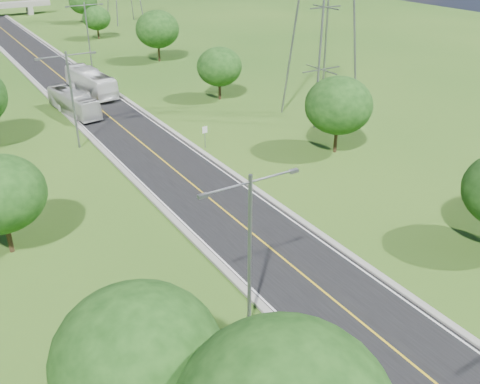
# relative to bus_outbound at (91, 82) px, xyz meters

# --- Properties ---
(ground) EXTENTS (260.00, 260.00, 0.00)m
(ground) POSITION_rel_bus_outbound_xyz_m (-1.23, -3.16, -1.70)
(ground) COLOR #234D15
(ground) RESTS_ON ground
(road) EXTENTS (8.00, 150.00, 0.06)m
(road) POSITION_rel_bus_outbound_xyz_m (-1.23, 2.84, -1.67)
(road) COLOR black
(road) RESTS_ON ground
(curb_left) EXTENTS (0.50, 150.00, 0.22)m
(curb_left) POSITION_rel_bus_outbound_xyz_m (-5.48, 2.84, -1.59)
(curb_left) COLOR gray
(curb_left) RESTS_ON ground
(curb_right) EXTENTS (0.50, 150.00, 0.22)m
(curb_right) POSITION_rel_bus_outbound_xyz_m (3.02, 2.84, -1.59)
(curb_right) COLOR gray
(curb_right) RESTS_ON ground
(speed_limit_sign) EXTENTS (0.55, 0.09, 2.40)m
(speed_limit_sign) POSITION_rel_bus_outbound_xyz_m (3.97, -25.17, -0.10)
(speed_limit_sign) COLOR slate
(speed_limit_sign) RESTS_ON ground
(streetlight_near_left) EXTENTS (5.90, 0.25, 10.00)m
(streetlight_near_left) POSITION_rel_bus_outbound_xyz_m (-7.23, -51.16, 4.25)
(streetlight_near_left) COLOR slate
(streetlight_near_left) RESTS_ON ground
(streetlight_mid_left) EXTENTS (5.90, 0.25, 10.00)m
(streetlight_mid_left) POSITION_rel_bus_outbound_xyz_m (-7.23, -18.16, 4.25)
(streetlight_mid_left) COLOR slate
(streetlight_mid_left) RESTS_ON ground
(streetlight_far_right) EXTENTS (5.90, 0.25, 10.00)m
(streetlight_far_right) POSITION_rel_bus_outbound_xyz_m (4.77, 14.84, 4.25)
(streetlight_far_right) COLOR slate
(streetlight_far_right) RESTS_ON ground
(tree_la) EXTENTS (7.14, 7.14, 8.30)m
(tree_la) POSITION_rel_bus_outbound_xyz_m (-15.23, -55.16, 3.57)
(tree_la) COLOR black
(tree_la) RESTS_ON ground
(tree_rb) EXTENTS (6.72, 6.72, 7.82)m
(tree_rb) POSITION_rel_bus_outbound_xyz_m (14.77, -33.16, 3.26)
(tree_rb) COLOR black
(tree_rb) RESTS_ON ground
(tree_rc) EXTENTS (5.88, 5.88, 6.84)m
(tree_rc) POSITION_rel_bus_outbound_xyz_m (13.77, -11.16, 2.64)
(tree_rc) COLOR black
(tree_rc) RESTS_ON ground
(tree_rd) EXTENTS (7.14, 7.14, 8.30)m
(tree_rd) POSITION_rel_bus_outbound_xyz_m (15.77, 12.84, 3.57)
(tree_rd) COLOR black
(tree_rd) RESTS_ON ground
(tree_re) EXTENTS (5.46, 5.46, 6.35)m
(tree_re) POSITION_rel_bus_outbound_xyz_m (13.27, 36.84, 2.32)
(tree_re) COLOR black
(tree_re) RESTS_ON ground
(tree_rf) EXTENTS (6.30, 6.30, 7.33)m
(tree_rf) POSITION_rel_bus_outbound_xyz_m (16.77, 56.84, 2.95)
(tree_rf) COLOR black
(tree_rf) RESTS_ON ground
(bus_outbound) EXTENTS (3.77, 11.96, 3.28)m
(bus_outbound) POSITION_rel_bus_outbound_xyz_m (0.00, 0.00, 0.00)
(bus_outbound) COLOR white
(bus_outbound) RESTS_ON road
(bus_inbound) EXTENTS (3.85, 10.34, 2.81)m
(bus_inbound) POSITION_rel_bus_outbound_xyz_m (-4.43, -7.16, -0.23)
(bus_inbound) COLOR silver
(bus_inbound) RESTS_ON road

